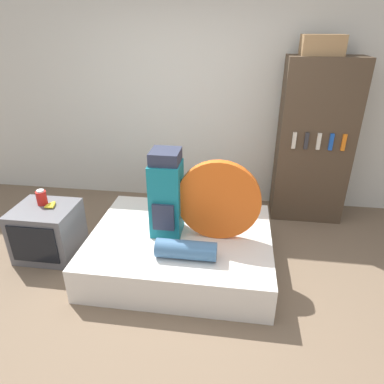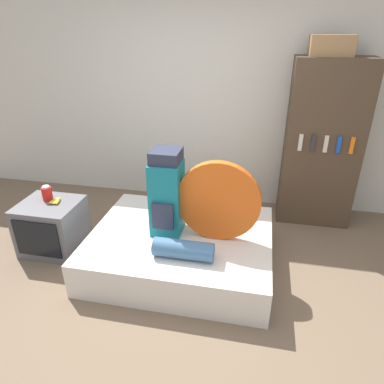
{
  "view_description": "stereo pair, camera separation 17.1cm",
  "coord_description": "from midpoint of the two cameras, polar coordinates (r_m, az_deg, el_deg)",
  "views": [
    {
      "loc": [
        0.49,
        -2.18,
        2.14
      ],
      "look_at": [
        0.11,
        0.55,
        0.79
      ],
      "focal_mm": 32.0,
      "sensor_mm": 36.0,
      "label": 1
    },
    {
      "loc": [
        0.66,
        -2.15,
        2.14
      ],
      "look_at": [
        0.11,
        0.55,
        0.79
      ],
      "focal_mm": 32.0,
      "sensor_mm": 36.0,
      "label": 2
    }
  ],
  "objects": [
    {
      "name": "cardboard_box",
      "position": [
        3.97,
        23.44,
        21.51
      ],
      "size": [
        0.42,
        0.29,
        0.2
      ],
      "color": "#99754C",
      "rests_on": "bookshelf"
    },
    {
      "name": "tent_bag",
      "position": [
        3.07,
        6.01,
        -1.6
      ],
      "size": [
        0.76,
        0.08,
        0.76
      ],
      "color": "#E05B19",
      "rests_on": "bed"
    },
    {
      "name": "ground_plane",
      "position": [
        3.1,
        -2.53,
        -17.65
      ],
      "size": [
        16.0,
        16.0,
        0.0
      ],
      "primitive_type": "plane",
      "color": "brown"
    },
    {
      "name": "canister",
      "position": [
        3.72,
        -21.82,
        -0.23
      ],
      "size": [
        0.1,
        0.1,
        0.16
      ],
      "color": "red",
      "rests_on": "television"
    },
    {
      "name": "banana_bunch",
      "position": [
        3.67,
        -20.45,
        -1.38
      ],
      "size": [
        0.11,
        0.15,
        0.03
      ],
      "color": "yellow",
      "rests_on": "television"
    },
    {
      "name": "sleeping_roll",
      "position": [
        2.94,
        0.25,
        -9.58
      ],
      "size": [
        0.52,
        0.16,
        0.16
      ],
      "color": "#3D668E",
      "rests_on": "bed"
    },
    {
      "name": "television",
      "position": [
        3.8,
        -21.06,
        -5.4
      ],
      "size": [
        0.59,
        0.53,
        0.53
      ],
      "color": "#5B5B60",
      "rests_on": "ground_plane"
    },
    {
      "name": "bed",
      "position": [
        3.4,
        -0.33,
        -9.31
      ],
      "size": [
        1.71,
        1.38,
        0.34
      ],
      "color": "silver",
      "rests_on": "ground_plane"
    },
    {
      "name": "backpack",
      "position": [
        3.15,
        -2.67,
        -0.33
      ],
      "size": [
        0.28,
        0.32,
        0.82
      ],
      "color": "#14707F",
      "rests_on": "bed"
    },
    {
      "name": "bookshelf",
      "position": [
        4.15,
        21.94,
        7.23
      ],
      "size": [
        0.81,
        0.43,
        1.86
      ],
      "color": "#473828",
      "rests_on": "ground_plane"
    },
    {
      "name": "wall_back",
      "position": [
        4.33,
        3.82,
        14.86
      ],
      "size": [
        8.0,
        0.05,
        2.6
      ],
      "color": "silver",
      "rests_on": "ground_plane"
    }
  ]
}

